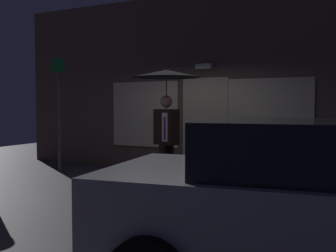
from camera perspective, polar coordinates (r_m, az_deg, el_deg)
The scene contains 5 objects.
ground_plane at distance 7.44m, azimuth -1.01°, elevation -9.26°, with size 18.00×18.00×0.00m, color #423F44.
building_facade at distance 9.42m, azimuth 5.67°, elevation 5.95°, with size 10.45×0.48×4.17m.
person_with_umbrella at distance 7.62m, azimuth -0.24°, elevation 4.39°, with size 1.30×1.30×2.24m.
street_sign_post at distance 9.96m, azimuth -15.21°, elevation 2.76°, with size 0.40×0.07×2.77m.
sidewalk_bollard at distance 8.35m, azimuth 11.26°, elevation -5.61°, with size 0.23×0.23×0.68m, color #9E998E.
Camera 1 is at (3.39, -6.43, 1.59)m, focal length 43.01 mm.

